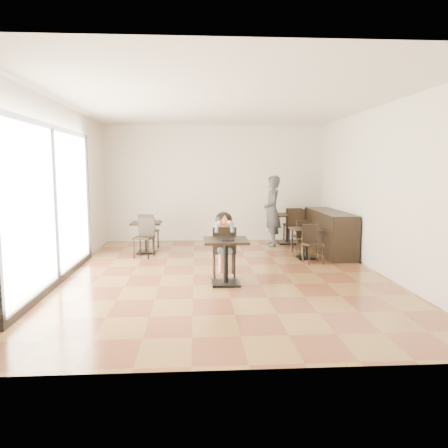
{
  "coord_description": "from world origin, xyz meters",
  "views": [
    {
      "loc": [
        -0.52,
        -8.14,
        2.0
      ],
      "look_at": [
        -0.02,
        -0.23,
        1.0
      ],
      "focal_mm": 35.0,
      "sensor_mm": 36.0,
      "label": 1
    }
  ],
  "objects": [
    {
      "name": "wall_back",
      "position": [
        0.0,
        4.0,
        1.6
      ],
      "size": [
        6.0,
        0.01,
        3.2
      ],
      "primitive_type": "cube",
      "color": "silver",
      "rests_on": "floor"
    },
    {
      "name": "pizza_slice",
      "position": [
        -0.02,
        -0.37,
        1.05
      ],
      "size": [
        0.28,
        0.22,
        0.06
      ],
      "primitive_type": null,
      "color": "tan",
      "rests_on": "child"
    },
    {
      "name": "storefront_window",
      "position": [
        -2.97,
        -0.5,
        1.4
      ],
      "size": [
        0.04,
        4.5,
        2.6
      ],
      "primitive_type": "cube",
      "color": "white",
      "rests_on": "floor"
    },
    {
      "name": "service_counter",
      "position": [
        2.65,
        2.0,
        0.5
      ],
      "size": [
        0.6,
        2.4,
        1.0
      ],
      "primitive_type": "cube",
      "color": "black",
      "rests_on": "floor"
    },
    {
      "name": "chair_back_a",
      "position": [
        2.08,
        3.5,
        0.48
      ],
      "size": [
        0.44,
        0.44,
        0.96
      ],
      "primitive_type": null,
      "rotation": [
        0.0,
        0.0,
        3.15
      ],
      "color": "black",
      "rests_on": "floor"
    },
    {
      "name": "child_table",
      "position": [
        -0.02,
        -0.73,
        0.4
      ],
      "size": [
        0.75,
        0.75,
        0.8
      ],
      "primitive_type": null,
      "color": "black",
      "rests_on": "floor"
    },
    {
      "name": "wall_left",
      "position": [
        -3.0,
        0.0,
        1.6
      ],
      "size": [
        0.01,
        8.0,
        3.2
      ],
      "primitive_type": "cube",
      "color": "silver",
      "rests_on": "floor"
    },
    {
      "name": "chair_back_b",
      "position": [
        2.08,
        2.82,
        0.48
      ],
      "size": [
        0.44,
        0.44,
        0.96
      ],
      "primitive_type": null,
      "rotation": [
        0.0,
        0.0,
        0.01
      ],
      "color": "black",
      "rests_on": "floor"
    },
    {
      "name": "wall_right",
      "position": [
        3.0,
        0.0,
        1.6
      ],
      "size": [
        0.01,
        8.0,
        3.2
      ],
      "primitive_type": "cube",
      "color": "silver",
      "rests_on": "floor"
    },
    {
      "name": "wall_front",
      "position": [
        0.0,
        -4.0,
        1.6
      ],
      "size": [
        6.0,
        0.01,
        3.2
      ],
      "primitive_type": "cube",
      "color": "silver",
      "rests_on": "floor"
    },
    {
      "name": "cafe_table_left",
      "position": [
        -1.71,
        2.27,
        0.37
      ],
      "size": [
        0.87,
        0.87,
        0.74
      ],
      "primitive_type": null,
      "rotation": [
        0.0,
        0.0,
        -0.28
      ],
      "color": "black",
      "rests_on": "floor"
    },
    {
      "name": "cafe_table_mid",
      "position": [
        1.95,
        1.4,
        0.34
      ],
      "size": [
        0.74,
        0.74,
        0.68
      ],
      "primitive_type": null,
      "rotation": [
        0.0,
        0.0,
        0.15
      ],
      "color": "black",
      "rests_on": "floor"
    },
    {
      "name": "plate",
      "position": [
        -0.02,
        -0.83,
        0.81
      ],
      "size": [
        0.27,
        0.27,
        0.02
      ],
      "primitive_type": "cylinder",
      "color": "black",
      "rests_on": "child_table"
    },
    {
      "name": "chair_left_a",
      "position": [
        -1.71,
        2.82,
        0.45
      ],
      "size": [
        0.5,
        0.5,
        0.89
      ],
      "primitive_type": null,
      "rotation": [
        0.0,
        0.0,
        2.86
      ],
      "color": "black",
      "rests_on": "floor"
    },
    {
      "name": "chair_mid_b",
      "position": [
        1.95,
        0.85,
        0.41
      ],
      "size": [
        0.42,
        0.42,
        0.82
      ],
      "primitive_type": null,
      "rotation": [
        0.0,
        0.0,
        0.15
      ],
      "color": "black",
      "rests_on": "floor"
    },
    {
      "name": "ceiling",
      "position": [
        0.0,
        0.0,
        3.2
      ],
      "size": [
        6.0,
        8.0,
        0.01
      ],
      "primitive_type": "cube",
      "color": "white",
      "rests_on": "floor"
    },
    {
      "name": "cafe_table_back",
      "position": [
        1.92,
        3.37,
        0.4
      ],
      "size": [
        0.77,
        0.77,
        0.8
      ],
      "primitive_type": null,
      "rotation": [
        0.0,
        0.0,
        0.01
      ],
      "color": "black",
      "rests_on": "floor"
    },
    {
      "name": "chair_left_b",
      "position": [
        -1.71,
        1.72,
        0.45
      ],
      "size": [
        0.5,
        0.5,
        0.89
      ],
      "primitive_type": null,
      "rotation": [
        0.0,
        0.0,
        -0.28
      ],
      "color": "black",
      "rests_on": "floor"
    },
    {
      "name": "child",
      "position": [
        -0.02,
        -0.18,
        0.6
      ],
      "size": [
        0.43,
        0.6,
        1.21
      ],
      "primitive_type": null,
      "color": "slate",
      "rests_on": "child_chair"
    },
    {
      "name": "adult_patron",
      "position": [
        1.45,
        3.07,
        0.92
      ],
      "size": [
        0.45,
        0.67,
        1.83
      ],
      "primitive_type": "imported",
      "rotation": [
        0.0,
        0.0,
        -1.56
      ],
      "color": "#3C3C42",
      "rests_on": "floor"
    },
    {
      "name": "child_chair",
      "position": [
        -0.02,
        -0.18,
        0.48
      ],
      "size": [
        0.43,
        0.43,
        0.96
      ],
      "primitive_type": null,
      "rotation": [
        0.0,
        0.0,
        3.14
      ],
      "color": "black",
      "rests_on": "floor"
    },
    {
      "name": "chair_mid_a",
      "position": [
        1.95,
        1.95,
        0.41
      ],
      "size": [
        0.42,
        0.42,
        0.82
      ],
      "primitive_type": null,
      "rotation": [
        0.0,
        0.0,
        3.3
      ],
      "color": "black",
      "rests_on": "floor"
    },
    {
      "name": "floor",
      "position": [
        0.0,
        0.0,
        0.0
      ],
      "size": [
        6.0,
        8.0,
        0.01
      ],
      "primitive_type": "cube",
      "color": "brown",
      "rests_on": "ground"
    }
  ]
}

